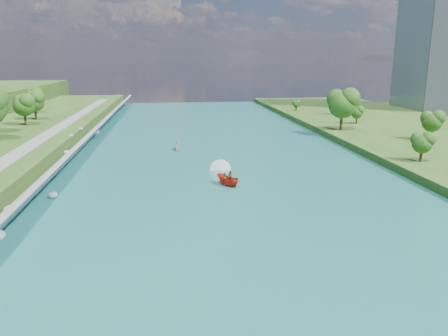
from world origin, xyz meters
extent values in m
plane|color=#2D5119|center=(0.00, 0.00, 0.00)|extent=(260.00, 260.00, 0.00)
cube|color=#1A6266|center=(0.00, 20.00, 0.05)|extent=(55.00, 240.00, 0.10)
cube|color=slate|center=(-25.85, 20.00, 1.80)|extent=(3.54, 236.00, 4.05)
ellipsoid|color=gray|center=(-26.22, 1.47, 1.90)|extent=(1.45, 1.22, 1.03)
ellipsoid|color=gray|center=(-24.24, 11.19, 0.44)|extent=(1.16, 1.43, 0.89)
ellipsoid|color=gray|center=(-25.60, 21.20, 2.02)|extent=(1.14, 0.98, 0.85)
ellipsoid|color=gray|center=(-26.06, 28.45, 2.66)|extent=(0.99, 1.24, 0.73)
ellipsoid|color=gray|center=(-27.66, 40.18, 3.55)|extent=(0.93, 0.98, 0.63)
ellipsoid|color=gray|center=(-27.57, 49.00, 3.54)|extent=(0.99, 0.90, 0.70)
ellipsoid|color=gray|center=(-25.77, 56.73, 1.41)|extent=(1.75, 2.26, 1.07)
cube|color=gray|center=(-32.50, 20.00, 3.55)|extent=(3.00, 200.00, 0.10)
cube|color=gray|center=(82.50, 95.00, 30.00)|extent=(22.00, 22.00, 60.00)
ellipsoid|color=#264312|center=(-40.90, 56.20, 7.63)|extent=(4.96, 4.96, 8.27)
ellipsoid|color=#264312|center=(-41.27, 65.51, 7.64)|extent=(4.97, 4.97, 8.29)
ellipsoid|color=#264312|center=(-45.41, 79.82, 7.63)|extent=(4.96, 4.96, 8.26)
ellipsoid|color=#264312|center=(32.49, 19.39, 4.41)|extent=(3.49, 3.49, 5.82)
ellipsoid|color=#264312|center=(45.44, 37.58, 5.16)|extent=(4.39, 4.39, 7.32)
ellipsoid|color=#264312|center=(32.00, 52.89, 7.29)|extent=(6.95, 6.95, 11.58)
ellipsoid|color=#264312|center=(40.01, 62.43, 4.22)|extent=(3.27, 3.27, 5.45)
ellipsoid|color=#264312|center=(41.95, 81.47, 4.61)|extent=(3.74, 3.74, 6.23)
ellipsoid|color=#264312|center=(32.73, 93.40, 3.51)|extent=(2.41, 2.41, 4.02)
imported|color=red|center=(-0.46, 14.15, 0.93)|extent=(3.74, 4.48, 1.66)
imported|color=#66605B|center=(-0.86, 13.75, 1.26)|extent=(0.62, 0.44, 1.61)
imported|color=#66605B|center=(0.04, 14.65, 1.26)|extent=(0.99, 0.92, 1.62)
cube|color=white|center=(-0.46, 17.15, 0.13)|extent=(0.90, 5.00, 0.06)
imported|color=#9B9EA3|center=(-7.37, 40.20, 0.40)|extent=(2.64, 3.27, 0.60)
imported|color=#66605B|center=(-7.37, 40.20, 1.06)|extent=(0.74, 0.53, 1.41)
camera|label=1|loc=(-8.44, -46.46, 18.02)|focal=35.00mm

